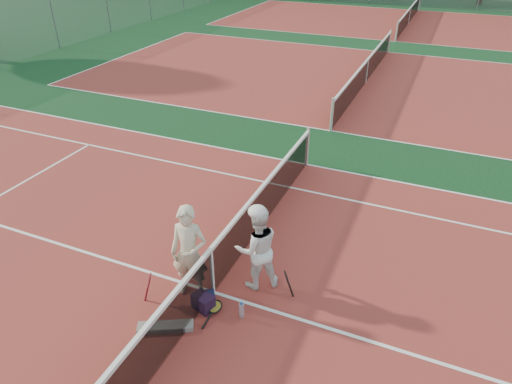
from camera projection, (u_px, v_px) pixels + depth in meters
ground at (213, 292)px, 8.29m from camera, size 130.00×130.00×0.00m
court_main at (213, 292)px, 8.29m from camera, size 23.77×10.97×0.01m
court_far_a at (366, 82)px, 18.92m from camera, size 23.77×10.97×0.01m
court_far_b at (408, 24)px, 29.56m from camera, size 23.77×10.97×0.01m
net_main at (212, 271)px, 8.02m from camera, size 0.10×10.98×1.02m
net_far_a at (367, 70)px, 18.66m from camera, size 0.10×10.98×1.02m
net_far_b at (410, 15)px, 29.30m from camera, size 0.10×10.98×1.02m
player_a at (189, 253)px, 7.84m from camera, size 0.73×0.54×1.81m
player_b at (257, 248)px, 8.07m from camera, size 1.01×0.98×1.64m
racket_red at (150, 288)px, 7.97m from camera, size 0.30×0.33×0.59m
racket_black_held at (286, 285)px, 8.03m from camera, size 0.31×0.33×0.58m
racket_spare at (215, 308)px, 7.87m from camera, size 0.28×0.60×0.12m
sports_bag_navy at (206, 300)px, 7.95m from camera, size 0.39×0.37×0.26m
sports_bag_purple at (203, 302)px, 7.87m from camera, size 0.43×0.35×0.30m
net_cover_canvas at (166, 327)px, 7.53m from camera, size 0.91×0.61×0.10m
water_bottle at (242, 311)px, 7.70m from camera, size 0.09×0.09×0.30m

